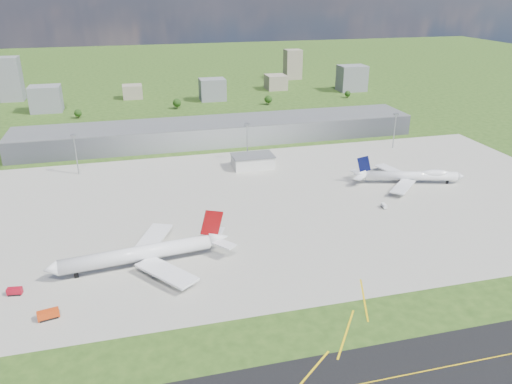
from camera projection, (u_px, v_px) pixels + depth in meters
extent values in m
plane|color=#294816|center=(223.00, 146.00, 370.38)|extent=(1400.00, 1400.00, 0.00)
cube|color=#9B9A8D|center=(279.00, 203.00, 274.39)|extent=(360.00, 190.00, 0.08)
cube|color=gray|center=(219.00, 131.00, 380.89)|extent=(300.00, 42.00, 15.00)
cube|color=silver|center=(253.00, 162.00, 326.47)|extent=(26.00, 16.00, 8.00)
cylinder|color=gray|center=(76.00, 156.00, 311.25)|extent=(0.70, 0.70, 25.00)
cube|color=gray|center=(73.00, 136.00, 306.32)|extent=(3.50, 2.00, 1.20)
cylinder|color=gray|center=(247.00, 143.00, 336.60)|extent=(0.70, 0.70, 25.00)
cube|color=gray|center=(247.00, 124.00, 331.66)|extent=(3.50, 2.00, 1.20)
cylinder|color=gray|center=(394.00, 132.00, 361.94)|extent=(0.70, 0.70, 25.00)
cube|color=gray|center=(396.00, 114.00, 357.01)|extent=(3.50, 2.00, 1.20)
cylinder|color=white|center=(137.00, 254.00, 210.70)|extent=(63.43, 13.73, 6.53)
cone|color=white|center=(50.00, 269.00, 199.34)|extent=(6.15, 7.11, 6.53)
cone|color=white|center=(218.00, 238.00, 222.26)|extent=(9.39, 7.48, 6.53)
cube|color=maroon|center=(132.00, 259.00, 210.76)|extent=(51.71, 8.60, 1.41)
cube|color=white|center=(167.00, 272.00, 201.16)|extent=(24.72, 28.55, 0.98)
cube|color=white|center=(153.00, 238.00, 227.88)|extent=(20.22, 29.85, 0.98)
cube|color=maroon|center=(212.00, 223.00, 218.34)|extent=(10.83, 1.78, 13.15)
cylinder|color=#38383D|center=(158.00, 273.00, 204.60)|extent=(6.34, 4.15, 3.48)
cylinder|color=#38383D|center=(149.00, 247.00, 224.27)|extent=(6.34, 4.15, 3.48)
cube|color=black|center=(155.00, 266.00, 210.43)|extent=(1.88, 1.50, 2.72)
cube|color=black|center=(151.00, 255.00, 218.86)|extent=(1.88, 1.50, 2.72)
cube|color=black|center=(76.00, 275.00, 204.19)|extent=(1.88, 1.50, 2.72)
cylinder|color=white|center=(411.00, 176.00, 299.76)|extent=(54.31, 20.20, 5.49)
cone|color=white|center=(461.00, 176.00, 299.14)|extent=(5.75, 6.48, 5.49)
cone|color=white|center=(359.00, 174.00, 300.15)|extent=(8.31, 7.21, 5.49)
cube|color=navy|center=(414.00, 179.00, 300.38)|extent=(43.92, 14.40, 1.15)
ellipsoid|color=white|center=(435.00, 173.00, 298.83)|extent=(18.39, 10.06, 4.94)
cube|color=white|center=(392.00, 171.00, 312.94)|extent=(13.79, 25.90, 0.80)
cube|color=white|center=(403.00, 187.00, 288.15)|extent=(23.25, 22.93, 0.80)
cube|color=#080D3E|center=(364.00, 164.00, 297.61)|extent=(8.61, 2.82, 10.70)
cylinder|color=#38383D|center=(399.00, 176.00, 308.47)|extent=(5.46, 4.05, 2.83)
cylinder|color=#38383D|center=(388.00, 171.00, 316.75)|extent=(5.46, 4.05, 2.83)
cylinder|color=#38383D|center=(406.00, 186.00, 293.77)|extent=(5.46, 4.05, 2.83)
cylinder|color=#38383D|center=(401.00, 191.00, 285.72)|extent=(5.46, 4.05, 2.83)
cube|color=black|center=(400.00, 179.00, 305.00)|extent=(1.65, 1.41, 2.21)
cube|color=black|center=(403.00, 184.00, 297.65)|extent=(1.65, 1.41, 2.21)
cube|color=black|center=(447.00, 182.00, 300.75)|extent=(1.65, 1.41, 2.21)
cube|color=#C5390E|center=(48.00, 314.00, 178.91)|extent=(7.92, 4.29, 3.00)
cube|color=black|center=(49.00, 318.00, 179.48)|extent=(6.85, 4.20, 0.70)
cube|color=#A40B1C|center=(15.00, 291.00, 192.81)|extent=(5.85, 3.21, 2.59)
cube|color=black|center=(15.00, 294.00, 193.31)|extent=(5.05, 3.20, 0.70)
cube|color=gold|center=(194.00, 247.00, 226.49)|extent=(4.18, 3.50, 1.45)
cube|color=black|center=(194.00, 248.00, 226.77)|extent=(3.74, 3.35, 0.70)
cube|color=white|center=(384.00, 206.00, 267.84)|extent=(2.25, 4.56, 1.95)
cube|color=black|center=(384.00, 207.00, 268.22)|extent=(2.30, 3.90, 0.70)
cube|color=white|center=(432.00, 178.00, 306.87)|extent=(4.27, 3.96, 1.77)
cube|color=black|center=(432.00, 179.00, 307.22)|extent=(3.86, 3.66, 0.70)
cube|color=slate|center=(46.00, 99.00, 467.52)|extent=(28.00, 22.00, 24.00)
cube|color=gray|center=(133.00, 92.00, 523.62)|extent=(20.00, 18.00, 14.00)
cube|color=slate|center=(212.00, 90.00, 513.71)|extent=(26.00, 20.00, 22.00)
cube|color=gray|center=(276.00, 82.00, 569.04)|extent=(22.00, 24.00, 16.00)
cube|color=slate|center=(352.00, 78.00, 558.36)|extent=(30.00, 22.00, 28.00)
cube|color=slate|center=(10.00, 79.00, 508.06)|extent=(22.00, 20.00, 44.00)
cube|color=gray|center=(293.00, 64.00, 628.02)|extent=(20.00, 18.00, 36.00)
cylinder|color=#382314|center=(78.00, 117.00, 447.21)|extent=(0.70, 0.70, 3.00)
sphere|color=black|center=(78.00, 113.00, 445.91)|extent=(6.75, 6.75, 6.75)
cylinder|color=#382314|center=(177.00, 107.00, 481.24)|extent=(0.70, 0.70, 3.60)
sphere|color=black|center=(177.00, 103.00, 479.68)|extent=(8.10, 8.10, 8.10)
cylinder|color=#382314|center=(268.00, 103.00, 497.55)|extent=(0.70, 0.70, 3.40)
sphere|color=black|center=(268.00, 99.00, 496.07)|extent=(7.65, 7.65, 7.65)
cylinder|color=#382314|center=(347.00, 97.00, 527.34)|extent=(0.70, 0.70, 2.80)
sphere|color=black|center=(348.00, 94.00, 526.12)|extent=(6.30, 6.30, 6.30)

